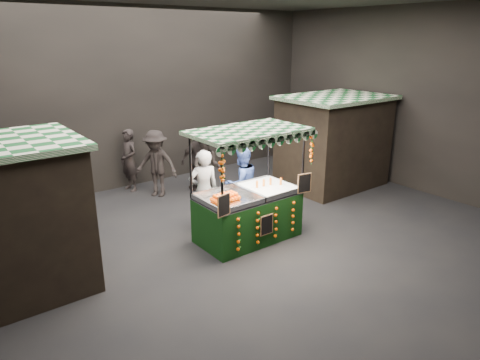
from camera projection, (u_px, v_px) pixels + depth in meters
ground at (244, 243)px, 9.12m from camera, size 12.00×12.00×0.00m
market_hall at (244, 80)px, 8.05m from camera, size 12.10×10.10×5.05m
neighbour_stall_right at (333, 141)px, 12.37m from camera, size 3.00×2.20×2.60m
juice_stall at (249, 207)px, 9.10m from camera, size 2.47×1.45×2.40m
vendor_grey at (204, 190)px, 9.54m from camera, size 0.76×0.59×1.85m
vendor_blue at (242, 183)px, 10.09m from camera, size 0.90×0.72×1.78m
shopper_0 at (21, 216)px, 8.19m from camera, size 0.79×0.68×1.82m
shopper_1 at (207, 167)px, 11.56m from camera, size 1.01×1.02×1.66m
shopper_2 at (197, 159)px, 12.11m from camera, size 1.06×0.50×1.77m
shopper_3 at (285, 151)px, 13.14m from camera, size 1.24×1.12×1.67m
shopper_4 at (36, 209)px, 8.95m from camera, size 0.77×0.52×1.52m
shopper_5 at (302, 147)px, 13.25m from camera, size 1.13×1.80×1.85m
shopper_6 at (129, 160)px, 12.03m from camera, size 0.51×0.70×1.76m
shopper_7 at (156, 164)px, 11.59m from camera, size 1.26×1.34×1.82m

